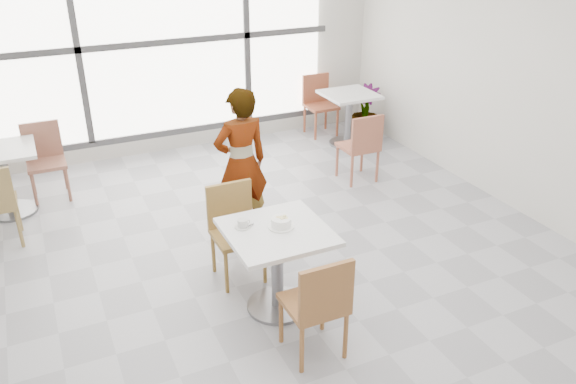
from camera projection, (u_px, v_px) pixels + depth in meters
name	position (u px, v px, depth m)	size (l,w,h in m)	color
floor	(274.00, 277.00, 5.29)	(7.00, 7.00, 0.00)	#9E9EA5
wall_back	(165.00, 41.00, 7.48)	(6.00, 6.00, 0.00)	silver
wall_right	(547.00, 80.00, 5.77)	(7.00, 7.00, 0.00)	silver
window	(166.00, 42.00, 7.43)	(4.60, 0.07, 2.52)	white
main_table	(277.00, 254.00, 4.66)	(0.80, 0.80, 0.75)	white
chair_near	(319.00, 302.00, 4.13)	(0.42, 0.42, 0.87)	#955F33
chair_far	(234.00, 225.00, 5.14)	(0.42, 0.42, 0.87)	olive
oatmeal_bowl	(281.00, 222.00, 4.58)	(0.21, 0.21, 0.10)	white
coffee_cup	(243.00, 224.00, 4.59)	(0.16, 0.13, 0.07)	silver
person	(241.00, 163.00, 5.72)	(0.56, 0.37, 1.54)	black
bg_table_left	(5.00, 172.00, 6.21)	(0.70, 0.70, 0.75)	silver
bg_table_right	(349.00, 111.00, 8.09)	(0.70, 0.70, 0.75)	silver
bg_chair_left_far	(45.00, 156.00, 6.60)	(0.42, 0.42, 0.87)	#915A47
bg_chair_right_near	(362.00, 144.00, 6.94)	(0.42, 0.42, 0.87)	#A25B44
bg_chair_right_far	(319.00, 100.00, 8.51)	(0.42, 0.42, 0.87)	#9F4F34
plant_right	(366.00, 111.00, 8.44)	(0.43, 0.43, 0.76)	#4C8443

